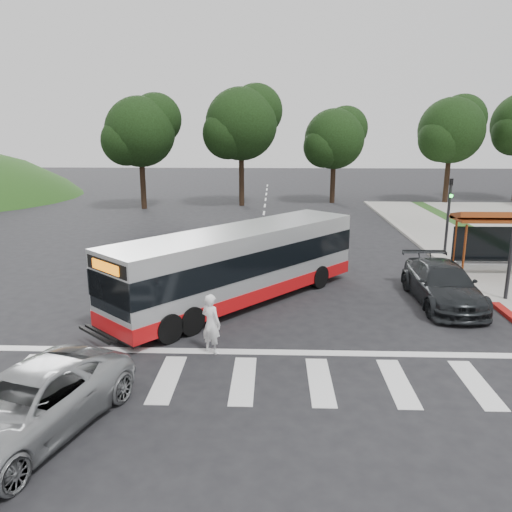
{
  "coord_description": "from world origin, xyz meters",
  "views": [
    {
      "loc": [
        0.75,
        -16.8,
        6.34
      ],
      "look_at": [
        0.09,
        1.91,
        1.6
      ],
      "focal_mm": 35.0,
      "sensor_mm": 36.0,
      "label": 1
    }
  ],
  "objects_px": {
    "dark_sedan": "(442,284)",
    "silver_suv_south": "(26,406)",
    "pedestrian": "(211,324)",
    "transit_bus": "(240,266)"
  },
  "relations": [
    {
      "from": "transit_bus",
      "to": "silver_suv_south",
      "type": "xyz_separation_m",
      "value": [
        -3.94,
        -8.69,
        -0.69
      ]
    },
    {
      "from": "dark_sedan",
      "to": "silver_suv_south",
      "type": "height_order",
      "value": "dark_sedan"
    },
    {
      "from": "pedestrian",
      "to": "dark_sedan",
      "type": "bearing_deg",
      "value": -116.13
    },
    {
      "from": "dark_sedan",
      "to": "silver_suv_south",
      "type": "bearing_deg",
      "value": -142.93
    },
    {
      "from": "dark_sedan",
      "to": "silver_suv_south",
      "type": "relative_size",
      "value": 1.01
    },
    {
      "from": "pedestrian",
      "to": "transit_bus",
      "type": "bearing_deg",
      "value": -62.49
    },
    {
      "from": "transit_bus",
      "to": "silver_suv_south",
      "type": "height_order",
      "value": "transit_bus"
    },
    {
      "from": "transit_bus",
      "to": "dark_sedan",
      "type": "distance_m",
      "value": 7.6
    },
    {
      "from": "silver_suv_south",
      "to": "transit_bus",
      "type": "bearing_deg",
      "value": 83.79
    },
    {
      "from": "transit_bus",
      "to": "pedestrian",
      "type": "relative_size",
      "value": 6.08
    }
  ]
}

